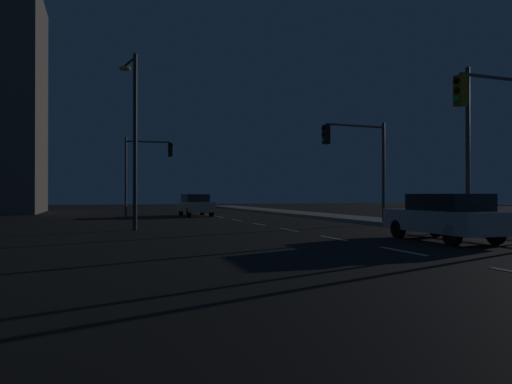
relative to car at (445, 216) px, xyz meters
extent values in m
plane|color=black|center=(-3.04, 6.60, -0.82)|extent=(112.00, 112.00, 0.00)
cube|color=#9E937F|center=(4.10, 6.60, -0.75)|extent=(2.89, 77.00, 0.14)
cube|color=silver|center=(-3.04, -1.90, -0.82)|extent=(0.14, 2.00, 0.01)
cube|color=silver|center=(-3.04, 2.10, -0.82)|extent=(0.14, 2.00, 0.01)
cube|color=silver|center=(-3.04, 6.10, -0.82)|extent=(0.14, 2.00, 0.01)
cube|color=silver|center=(-3.04, 10.10, -0.82)|extent=(0.14, 2.00, 0.01)
cube|color=silver|center=(-3.04, 14.10, -0.82)|extent=(0.14, 2.00, 0.01)
cube|color=silver|center=(-3.04, 18.10, -0.82)|extent=(0.14, 2.00, 0.01)
cube|color=silver|center=(-3.04, 22.10, -0.82)|extent=(0.14, 2.00, 0.01)
cube|color=silver|center=(-3.04, 26.10, -0.82)|extent=(0.14, 2.00, 0.01)
cube|color=silver|center=(-3.04, 30.10, -0.82)|extent=(0.14, 2.00, 0.01)
cube|color=silver|center=(-3.04, 34.10, -0.82)|extent=(0.14, 2.00, 0.01)
cube|color=silver|center=(2.40, 11.60, -0.82)|extent=(0.14, 53.00, 0.01)
cube|color=silver|center=(0.00, 0.07, -0.15)|extent=(2.00, 4.47, 0.70)
cube|color=#1E2328|center=(-0.01, -0.18, 0.47)|extent=(1.70, 2.53, 0.55)
cylinder|color=black|center=(-0.74, 1.51, -0.50)|extent=(0.25, 0.65, 0.64)
cylinder|color=black|center=(0.86, 1.44, -0.50)|extent=(0.25, 0.65, 0.64)
cylinder|color=black|center=(-0.85, -1.31, -0.50)|extent=(0.25, 0.65, 0.64)
cylinder|color=black|center=(0.75, -1.37, -0.50)|extent=(0.25, 0.65, 0.64)
cube|color=beige|center=(-4.25, 20.55, -0.15)|extent=(1.92, 4.44, 0.70)
cube|color=#1E2328|center=(-4.25, 20.80, 0.47)|extent=(1.65, 2.50, 0.55)
cylinder|color=black|center=(-3.42, 19.16, -0.50)|extent=(0.23, 0.64, 0.64)
cylinder|color=black|center=(-5.02, 19.13, -0.50)|extent=(0.23, 0.64, 0.64)
cylinder|color=black|center=(-3.48, 21.98, -0.50)|extent=(0.23, 0.64, 0.64)
cylinder|color=black|center=(-5.08, 21.94, -0.50)|extent=(0.23, 0.64, 0.64)
cylinder|color=#38383D|center=(3.17, 8.18, 1.89)|extent=(0.16, 0.16, 5.15)
cylinder|color=#4C4C51|center=(1.47, 8.10, 4.21)|extent=(3.42, 0.28, 0.11)
cube|color=black|center=(-0.24, 8.01, 3.69)|extent=(0.30, 0.35, 0.95)
sphere|color=black|center=(-0.39, 8.01, 3.99)|extent=(0.20, 0.20, 0.20)
sphere|color=black|center=(-0.39, 8.01, 3.69)|extent=(0.20, 0.20, 0.20)
sphere|color=#19D84C|center=(-0.39, 8.01, 3.39)|extent=(0.20, 0.20, 0.20)
cylinder|color=#4C4C51|center=(-9.12, 20.33, 1.90)|extent=(0.16, 0.16, 5.44)
cylinder|color=#4C4C51|center=(-7.64, 20.18, 4.37)|extent=(2.97, 0.41, 0.11)
cube|color=black|center=(-6.16, 20.03, 3.85)|extent=(0.31, 0.37, 0.95)
sphere|color=black|center=(-6.01, 20.02, 4.15)|extent=(0.20, 0.20, 0.20)
sphere|color=black|center=(-6.01, 20.02, 3.85)|extent=(0.20, 0.20, 0.20)
sphere|color=#19D84C|center=(-6.01, 20.02, 3.55)|extent=(0.20, 0.20, 0.20)
cylinder|color=#4C4C51|center=(1.48, -0.94, 4.47)|extent=(3.44, 0.21, 0.11)
cube|color=olive|center=(-0.24, -0.99, 3.95)|extent=(0.29, 0.35, 0.95)
sphere|color=black|center=(-0.40, -0.99, 4.25)|extent=(0.20, 0.20, 0.20)
sphere|color=black|center=(-0.40, -0.99, 3.95)|extent=(0.20, 0.20, 0.20)
sphere|color=#19D84C|center=(-0.40, -0.99, 3.65)|extent=(0.20, 0.20, 0.20)
cylinder|color=#38383D|center=(4.01, 3.24, 2.73)|extent=(0.18, 0.18, 6.83)
cylinder|color=#2D3033|center=(4.44, 4.01, 6.00)|extent=(0.94, 1.58, 0.10)
ellipsoid|color=#F9D172|center=(4.87, 4.77, 5.90)|extent=(0.56, 0.36, 0.24)
cylinder|color=#2D3033|center=(-9.39, 8.10, 2.99)|extent=(0.18, 0.18, 7.63)
cylinder|color=#2D3033|center=(-9.57, 8.87, 6.66)|extent=(0.45, 1.56, 0.10)
ellipsoid|color=#F9D172|center=(-9.74, 9.64, 6.56)|extent=(0.56, 0.36, 0.24)
cylinder|color=#59595E|center=(5.39, 5.11, -0.21)|extent=(0.09, 0.09, 0.95)
camera|label=1|loc=(-10.86, -12.59, 0.72)|focal=32.66mm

